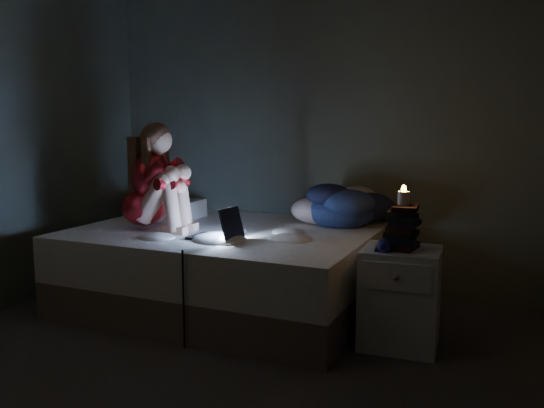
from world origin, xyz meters
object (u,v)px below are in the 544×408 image
Objects in this scene: candle at (403,201)px; phone at (381,248)px; laptop at (214,222)px; nightstand at (400,298)px; woman at (143,176)px; bed at (226,268)px.

candle reaches higher than phone.
candle reaches higher than laptop.
nightstand is at bearing 9.51° from laptop.
phone is at bearing 6.68° from laptop.
nightstand is 7.53× the size of candle.
laptop is at bearing -11.49° from woman.
candle reaches higher than nightstand.
phone is (1.76, -0.08, -0.36)m from woman.
laptop is at bearing -174.74° from candle.
laptop is 1.12m from phone.
woman is at bearing 179.86° from candle.
laptop is 2.34× the size of phone.
phone reaches higher than nightstand.
laptop is at bearing 178.94° from phone.
laptop is at bearing -72.77° from bed.
bed is at bearing 22.21° from woman.
phone is (-0.11, -0.07, -0.28)m from candle.
nightstand reaches higher than bed.
candle reaches higher than bed.
candle is at bearing -10.15° from bed.
candle is at bearing 9.82° from laptop.
bed is at bearing 162.61° from phone.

